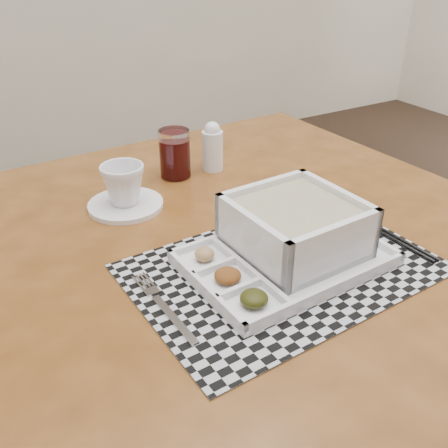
% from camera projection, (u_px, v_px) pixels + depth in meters
% --- Properties ---
extents(floor, '(5.00, 5.00, 0.00)m').
position_uv_depth(floor, '(438.00, 400.00, 1.59)').
color(floor, '#2E2017').
rests_on(floor, ground).
extents(dining_table, '(1.13, 1.13, 0.81)m').
position_uv_depth(dining_table, '(234.00, 275.00, 0.94)').
color(dining_table, '#4D290E').
rests_on(dining_table, ground).
extents(placemat, '(0.50, 0.35, 0.00)m').
position_uv_depth(placemat, '(283.00, 268.00, 0.81)').
color(placemat, '#A7A7AF').
rests_on(placemat, dining_table).
extents(serving_tray, '(0.33, 0.24, 0.10)m').
position_uv_depth(serving_tray, '(291.00, 236.00, 0.82)').
color(serving_tray, white).
rests_on(serving_tray, placemat).
extents(fork, '(0.03, 0.19, 0.00)m').
position_uv_depth(fork, '(163.00, 305.00, 0.73)').
color(fork, silver).
rests_on(fork, placemat).
extents(spoon, '(0.04, 0.18, 0.01)m').
position_uv_depth(spoon, '(346.00, 221.00, 0.94)').
color(spoon, silver).
rests_on(spoon, placemat).
extents(chopsticks, '(0.03, 0.24, 0.01)m').
position_uv_depth(chopsticks, '(380.00, 230.00, 0.91)').
color(chopsticks, black).
rests_on(chopsticks, placemat).
extents(saucer, '(0.15, 0.15, 0.01)m').
position_uv_depth(saucer, '(126.00, 205.00, 1.00)').
color(saucer, white).
rests_on(saucer, dining_table).
extents(cup, '(0.09, 0.09, 0.08)m').
position_uv_depth(cup, '(123.00, 184.00, 0.98)').
color(cup, white).
rests_on(cup, saucer).
extents(juice_glass, '(0.07, 0.07, 0.11)m').
position_uv_depth(juice_glass, '(175.00, 155.00, 1.10)').
color(juice_glass, white).
rests_on(juice_glass, dining_table).
extents(creamer_bottle, '(0.05, 0.05, 0.11)m').
position_uv_depth(creamer_bottle, '(212.00, 147.00, 1.14)').
color(creamer_bottle, white).
rests_on(creamer_bottle, dining_table).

